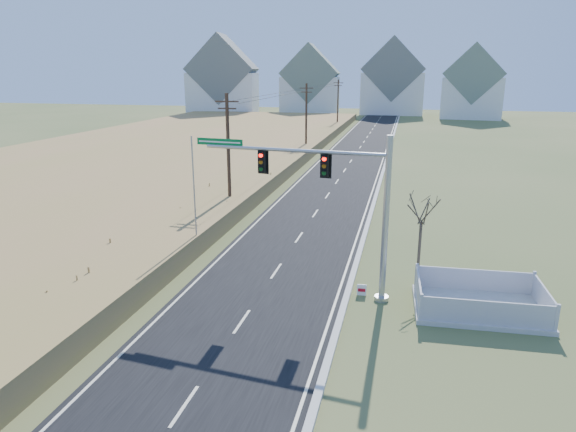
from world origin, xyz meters
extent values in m
plane|color=#455529|center=(0.00, 0.00, 0.00)|extent=(260.00, 260.00, 0.00)
cube|color=black|center=(0.00, 50.00, 0.03)|extent=(8.00, 180.00, 0.06)
cube|color=#B2AFA8|center=(4.15, 50.00, 0.09)|extent=(0.30, 180.00, 0.18)
cube|color=#9E7047|center=(-24.00, 40.00, 0.65)|extent=(38.00, 110.00, 1.30)
cylinder|color=#422D1E|center=(-6.50, 15.00, 4.50)|extent=(0.26, 0.26, 9.00)
cube|color=#422D1E|center=(-6.50, 15.00, 8.40)|extent=(1.80, 0.10, 0.10)
cube|color=#422D1E|center=(-6.50, 15.00, 7.90)|extent=(1.40, 0.10, 0.10)
cylinder|color=#422D1E|center=(-6.50, 45.00, 4.50)|extent=(0.26, 0.26, 9.00)
cube|color=#422D1E|center=(-6.50, 45.00, 8.40)|extent=(1.80, 0.10, 0.10)
cube|color=#422D1E|center=(-6.50, 45.00, 7.90)|extent=(1.40, 0.10, 0.10)
cylinder|color=#422D1E|center=(-6.50, 75.00, 4.50)|extent=(0.26, 0.26, 9.00)
cube|color=#422D1E|center=(-6.50, 75.00, 8.40)|extent=(1.80, 0.10, 0.10)
cube|color=#422D1E|center=(-6.50, 75.00, 7.90)|extent=(1.40, 0.10, 0.10)
cube|color=white|center=(-38.00, 100.00, 5.00)|extent=(17.38, 13.12, 10.00)
cube|color=slate|center=(-38.00, 100.00, 10.90)|extent=(17.69, 13.38, 16.29)
cube|color=white|center=(-18.00, 108.00, 4.50)|extent=(14.66, 10.95, 9.00)
cube|color=slate|center=(-18.00, 108.00, 9.90)|extent=(14.93, 11.17, 14.26)
cube|color=white|center=(2.00, 112.00, 5.00)|extent=(15.00, 10.00, 10.00)
cube|color=slate|center=(2.00, 112.00, 10.90)|extent=(15.27, 10.20, 15.27)
cube|color=white|center=(20.00, 104.00, 4.50)|extent=(13.87, 10.31, 9.00)
cube|color=slate|center=(20.00, 104.00, 9.90)|extent=(14.12, 10.51, 13.24)
cylinder|color=#9EA0A5|center=(5.79, 1.68, 0.11)|extent=(0.67, 0.67, 0.22)
cylinder|color=#9EA0A5|center=(5.79, 1.68, 3.93)|extent=(0.29, 0.29, 7.87)
cylinder|color=#9EA0A5|center=(1.33, 2.19, 6.97)|extent=(8.96, 1.19, 0.18)
cube|color=black|center=(2.89, 2.01, 6.34)|extent=(0.37, 0.32, 1.05)
cube|color=black|center=(-0.24, 2.36, 6.34)|extent=(0.37, 0.32, 1.05)
cube|color=#05632A|center=(-2.47, 2.61, 7.19)|extent=(2.46, 0.32, 0.34)
cube|color=#B7B5AD|center=(10.18, 1.60, 0.11)|extent=(5.90, 4.17, 0.22)
cube|color=#B6B5BA|center=(10.26, -0.21, 0.76)|extent=(5.43, 0.32, 1.09)
cube|color=#B6B5BA|center=(10.10, 3.41, 0.76)|extent=(5.43, 0.32, 1.09)
cube|color=#B6B5BA|center=(7.47, 1.48, 0.76)|extent=(0.24, 3.62, 1.09)
cube|color=#B6B5BA|center=(12.90, 1.72, 0.76)|extent=(0.24, 3.62, 1.09)
cube|color=white|center=(4.82, 2.00, 0.30)|extent=(0.46, 0.08, 0.57)
cube|color=#A90B1A|center=(4.82, 1.97, 0.30)|extent=(0.37, 0.05, 0.16)
cylinder|color=#B7B5AD|center=(-5.18, 5.37, 0.07)|extent=(0.32, 0.32, 0.14)
cylinder|color=#9EA0A5|center=(-5.18, 5.37, 3.54)|extent=(0.09, 0.09, 7.08)
cylinder|color=#4C3F33|center=(7.46, 4.25, 1.64)|extent=(0.15, 0.15, 3.29)
camera|label=1|loc=(6.57, -21.22, 10.59)|focal=32.00mm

